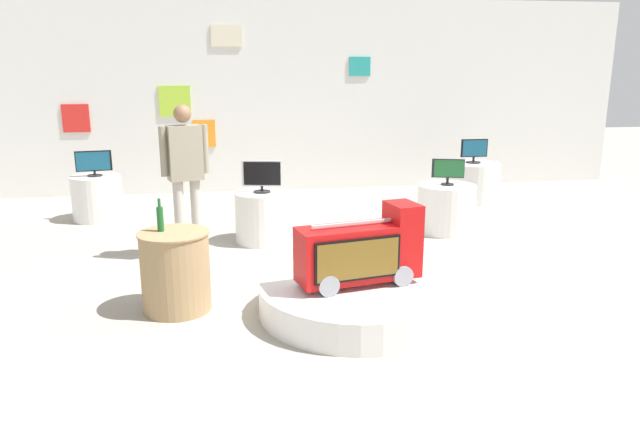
{
  "coord_description": "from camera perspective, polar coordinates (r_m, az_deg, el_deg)",
  "views": [
    {
      "loc": [
        -1.35,
        -5.5,
        2.21
      ],
      "look_at": [
        -0.36,
        0.6,
        0.6
      ],
      "focal_mm": 34.34,
      "sensor_mm": 36.0,
      "label": 1
    }
  ],
  "objects": [
    {
      "name": "side_table_round",
      "position": [
        5.78,
        -13.32,
        -4.25
      ],
      "size": [
        0.65,
        0.65,
        0.75
      ],
      "color": "#9E7F56",
      "rests_on": "ground"
    },
    {
      "name": "main_display_pedestal",
      "position": [
        5.65,
        3.54,
        -6.97
      ],
      "size": [
        1.8,
        1.8,
        0.28
      ],
      "primitive_type": "cylinder",
      "color": "silver",
      "rests_on": "ground"
    },
    {
      "name": "tv_on_far_right",
      "position": [
        7.74,
        -5.45,
        4.53
      ],
      "size": [
        0.5,
        0.21,
        0.41
      ],
      "color": "black",
      "rests_on": "display_pedestal_far_right"
    },
    {
      "name": "back_wall_display",
      "position": [
        11.08,
        -2.34,
        11.78
      ],
      "size": [
        12.13,
        0.13,
        3.34
      ],
      "color": "silver",
      "rests_on": "ground"
    },
    {
      "name": "bottle_on_side_table",
      "position": [
        5.71,
        -14.67,
        0.54
      ],
      "size": [
        0.06,
        0.06,
        0.3
      ],
      "color": "#195926",
      "rests_on": "side_table_round"
    },
    {
      "name": "shopper_browsing_near_truck",
      "position": [
        7.17,
        -12.43,
        4.96
      ],
      "size": [
        0.54,
        0.31,
        1.79
      ],
      "color": "#B2ADA3",
      "rests_on": "ground"
    },
    {
      "name": "display_pedestal_left_rear",
      "position": [
        8.48,
        11.66,
        1.43
      ],
      "size": [
        0.79,
        0.79,
        0.65
      ],
      "primitive_type": "cylinder",
      "color": "silver",
      "rests_on": "ground"
    },
    {
      "name": "display_pedestal_far_right",
      "position": [
        7.86,
        -5.36,
        0.64
      ],
      "size": [
        0.7,
        0.7,
        0.65
      ],
      "primitive_type": "cylinder",
      "color": "silver",
      "rests_on": "ground"
    },
    {
      "name": "ground_plane",
      "position": [
        6.08,
        4.28,
        -6.78
      ],
      "size": [
        30.0,
        30.0,
        0.0
      ],
      "primitive_type": "plane",
      "color": "#A8A091"
    },
    {
      "name": "tv_on_right_rear",
      "position": [
        9.45,
        -20.35,
        5.38
      ],
      "size": [
        0.5,
        0.21,
        0.37
      ],
      "color": "black",
      "rests_on": "display_pedestal_right_rear"
    },
    {
      "name": "tv_on_left_rear",
      "position": [
        8.37,
        11.86,
        4.92
      ],
      "size": [
        0.42,
        0.17,
        0.35
      ],
      "color": "black",
      "rests_on": "display_pedestal_left_rear"
    },
    {
      "name": "tv_on_center_rear",
      "position": [
        10.41,
        14.17,
        6.67
      ],
      "size": [
        0.45,
        0.24,
        0.39
      ],
      "color": "black",
      "rests_on": "display_pedestal_center_rear"
    },
    {
      "name": "novelty_firetruck_tv",
      "position": [
        5.5,
        3.86,
        -2.69
      ],
      "size": [
        1.17,
        0.59,
        0.72
      ],
      "color": "gray",
      "rests_on": "main_display_pedestal"
    },
    {
      "name": "display_pedestal_center_rear",
      "position": [
        10.49,
        13.99,
        3.8
      ],
      "size": [
        0.88,
        0.88,
        0.65
      ],
      "primitive_type": "cylinder",
      "color": "silver",
      "rests_on": "ground"
    },
    {
      "name": "display_pedestal_right_rear",
      "position": [
        9.54,
        -20.06,
        2.3
      ],
      "size": [
        0.71,
        0.71,
        0.65
      ],
      "primitive_type": "cylinder",
      "color": "silver",
      "rests_on": "ground"
    }
  ]
}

